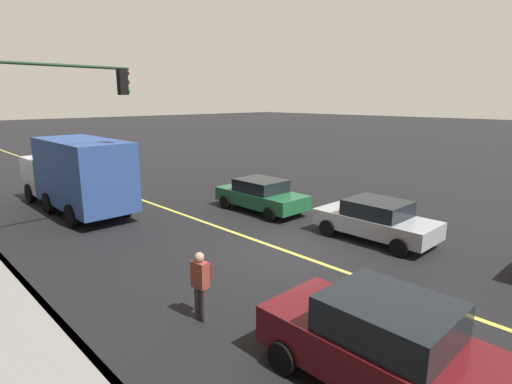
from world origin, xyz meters
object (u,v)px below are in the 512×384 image
(truck_blue, at_px, (77,174))
(traffic_light_mast, at_px, (39,117))
(car_silver, at_px, (376,220))
(car_maroon, at_px, (381,343))
(pedestrian_with_backpack, at_px, (201,281))
(car_green, at_px, (261,195))

(truck_blue, relative_size, traffic_light_mast, 1.25)
(car_silver, relative_size, truck_blue, 0.54)
(car_maroon, relative_size, pedestrian_with_backpack, 2.54)
(car_maroon, height_order, car_silver, car_maroon)
(car_maroon, distance_m, truck_blue, 14.87)
(car_maroon, bearing_deg, traffic_light_mast, 8.78)
(car_silver, height_order, traffic_light_mast, traffic_light_mast)
(car_maroon, distance_m, car_silver, 7.72)
(car_green, height_order, car_maroon, car_maroon)
(pedestrian_with_backpack, height_order, traffic_light_mast, traffic_light_mast)
(car_maroon, bearing_deg, truck_blue, -2.52)
(car_green, xyz_separation_m, traffic_light_mast, (1.65, 8.07, 3.52))
(car_green, xyz_separation_m, pedestrian_with_backpack, (-5.50, 7.25, 0.19))
(car_green, bearing_deg, pedestrian_with_backpack, 127.19)
(car_silver, distance_m, traffic_light_mast, 11.47)
(car_green, distance_m, car_maroon, 11.31)
(car_silver, xyz_separation_m, truck_blue, (10.89, 5.98, 0.94))
(car_green, relative_size, traffic_light_mast, 0.68)
(car_maroon, xyz_separation_m, car_silver, (3.94, -6.64, -0.11))
(truck_blue, xyz_separation_m, pedestrian_with_backpack, (-10.99, 1.53, -0.75))
(car_green, bearing_deg, car_silver, -177.22)
(truck_blue, height_order, pedestrian_with_backpack, truck_blue)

